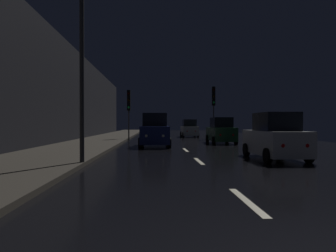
{
  "coord_description": "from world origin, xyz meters",
  "views": [
    {
      "loc": [
        -1.79,
        -2.82,
        1.51
      ],
      "look_at": [
        -0.83,
        18.47,
        1.35
      ],
      "focal_mm": 32.52,
      "sensor_mm": 36.0,
      "label": 1
    }
  ],
  "objects_px": {
    "traffic_light_far_right": "(214,101)",
    "streetlamp_overhead": "(94,23)",
    "traffic_light_far_left": "(129,104)",
    "car_approaching_headlights": "(155,131)",
    "car_distant_taillights": "(189,129)",
    "car_parked_right_far": "(221,131)",
    "car_parked_right_near": "(275,138)"
  },
  "relations": [
    {
      "from": "traffic_light_far_left",
      "to": "car_distant_taillights",
      "type": "distance_m",
      "value": 9.19
    },
    {
      "from": "car_distant_taillights",
      "to": "car_parked_right_far",
      "type": "height_order",
      "value": "car_parked_right_far"
    },
    {
      "from": "car_approaching_headlights",
      "to": "car_distant_taillights",
      "type": "height_order",
      "value": "car_approaching_headlights"
    },
    {
      "from": "traffic_light_far_right",
      "to": "car_parked_right_near",
      "type": "bearing_deg",
      "value": -0.42
    },
    {
      "from": "traffic_light_far_right",
      "to": "streetlamp_overhead",
      "type": "distance_m",
      "value": 21.0
    },
    {
      "from": "streetlamp_overhead",
      "to": "car_distant_taillights",
      "type": "bearing_deg",
      "value": 75.46
    },
    {
      "from": "traffic_light_far_left",
      "to": "traffic_light_far_right",
      "type": "bearing_deg",
      "value": 103.02
    },
    {
      "from": "traffic_light_far_left",
      "to": "streetlamp_overhead",
      "type": "xyz_separation_m",
      "value": [
        0.24,
        -17.34,
        1.74
      ]
    },
    {
      "from": "traffic_light_far_right",
      "to": "car_distant_taillights",
      "type": "relative_size",
      "value": 1.32
    },
    {
      "from": "car_distant_taillights",
      "to": "streetlamp_overhead",
      "type": "bearing_deg",
      "value": 165.46
    },
    {
      "from": "car_parked_right_near",
      "to": "car_parked_right_far",
      "type": "distance_m",
      "value": 10.5
    },
    {
      "from": "streetlamp_overhead",
      "to": "car_parked_right_far",
      "type": "height_order",
      "value": "streetlamp_overhead"
    },
    {
      "from": "car_approaching_headlights",
      "to": "car_parked_right_near",
      "type": "bearing_deg",
      "value": 34.09
    },
    {
      "from": "traffic_light_far_left",
      "to": "car_approaching_headlights",
      "type": "bearing_deg",
      "value": 16.26
    },
    {
      "from": "traffic_light_far_right",
      "to": "streetlamp_overhead",
      "type": "bearing_deg",
      "value": -20.45
    },
    {
      "from": "traffic_light_far_left",
      "to": "streetlamp_overhead",
      "type": "height_order",
      "value": "streetlamp_overhead"
    },
    {
      "from": "streetlamp_overhead",
      "to": "car_parked_right_near",
      "type": "relative_size",
      "value": 1.96
    },
    {
      "from": "traffic_light_far_right",
      "to": "traffic_light_far_left",
      "type": "bearing_deg",
      "value": -74.22
    },
    {
      "from": "car_parked_right_near",
      "to": "car_parked_right_far",
      "type": "xyz_separation_m",
      "value": [
        0.0,
        10.5,
        0.01
      ]
    },
    {
      "from": "car_parked_right_near",
      "to": "car_distant_taillights",
      "type": "xyz_separation_m",
      "value": [
        -1.17,
        21.66,
        0.0
      ]
    },
    {
      "from": "traffic_light_far_left",
      "to": "car_parked_right_near",
      "type": "height_order",
      "value": "traffic_light_far_left"
    },
    {
      "from": "traffic_light_far_left",
      "to": "streetlamp_overhead",
      "type": "distance_m",
      "value": 17.43
    },
    {
      "from": "car_parked_right_near",
      "to": "car_distant_taillights",
      "type": "bearing_deg",
      "value": 3.09
    },
    {
      "from": "streetlamp_overhead",
      "to": "car_parked_right_near",
      "type": "xyz_separation_m",
      "value": [
        7.27,
        1.87,
        -4.17
      ]
    },
    {
      "from": "car_approaching_headlights",
      "to": "car_parked_right_far",
      "type": "bearing_deg",
      "value": 119.8
    },
    {
      "from": "car_approaching_headlights",
      "to": "car_parked_right_near",
      "type": "height_order",
      "value": "car_approaching_headlights"
    },
    {
      "from": "traffic_light_far_right",
      "to": "car_distant_taillights",
      "type": "distance_m",
      "value": 5.47
    },
    {
      "from": "traffic_light_far_right",
      "to": "streetlamp_overhead",
      "type": "relative_size",
      "value": 0.68
    },
    {
      "from": "traffic_light_far_right",
      "to": "car_approaching_headlights",
      "type": "height_order",
      "value": "traffic_light_far_right"
    },
    {
      "from": "car_approaching_headlights",
      "to": "car_parked_right_near",
      "type": "distance_m",
      "value": 9.14
    },
    {
      "from": "streetlamp_overhead",
      "to": "car_parked_right_near",
      "type": "height_order",
      "value": "streetlamp_overhead"
    },
    {
      "from": "car_parked_right_far",
      "to": "car_approaching_headlights",
      "type": "bearing_deg",
      "value": 119.8
    }
  ]
}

